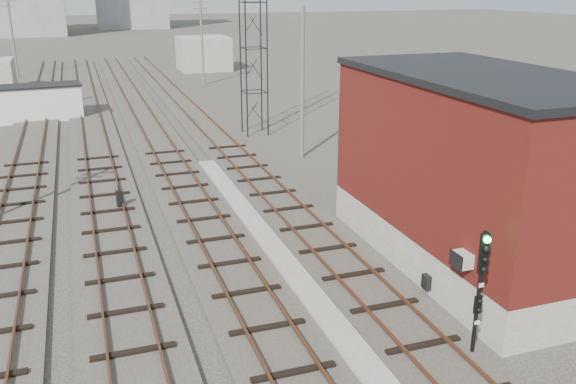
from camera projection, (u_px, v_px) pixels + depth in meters
name	position (u px, v px, depth m)	size (l,w,h in m)	color
ground	(140.00, 85.00, 64.39)	(320.00, 320.00, 0.00)	#282621
track_right	(203.00, 123.00, 46.34)	(3.20, 90.00, 0.39)	#332D28
track_mid_right	(149.00, 127.00, 45.11)	(3.20, 90.00, 0.39)	#332D28
track_mid_left	(93.00, 131.00, 43.87)	(3.20, 90.00, 0.39)	#332D28
track_left	(33.00, 136.00, 42.64)	(3.20, 90.00, 0.39)	#332D28
platform_curb	(282.00, 260.00, 23.36)	(0.90, 28.00, 0.26)	gray
brick_building	(477.00, 170.00, 22.60)	(6.54, 12.20, 7.22)	gray
lattice_tower	(253.00, 25.00, 41.30)	(1.60, 1.60, 15.00)	black
utility_pole_left_c	(12.00, 35.00, 67.92)	(1.80, 0.24, 9.00)	#595147
utility_pole_right_a	(302.00, 79.00, 36.22)	(1.80, 0.24, 9.00)	#595147
utility_pole_right_b	(202.00, 39.00, 63.05)	(1.80, 0.24, 9.00)	#595147
shed_right	(204.00, 53.00, 75.46)	(6.00, 6.00, 4.00)	gray
signal_mast	(480.00, 287.00, 16.76)	(0.40, 0.41, 3.91)	gray
switch_stand	(120.00, 199.00, 28.69)	(0.33, 0.33, 1.16)	black
site_trailer	(39.00, 102.00, 47.67)	(6.73, 3.30, 2.75)	silver
car_silver	(4.00, 104.00, 50.81)	(1.37, 3.93, 1.29)	#A4A7AC
car_grey	(14.00, 100.00, 52.02)	(2.09, 5.15, 1.49)	slate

